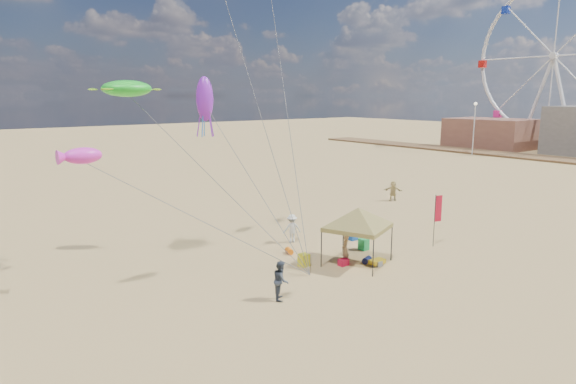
# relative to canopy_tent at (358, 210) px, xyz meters

# --- Properties ---
(ground) EXTENTS (280.00, 280.00, 0.00)m
(ground) POSITION_rel_canopy_tent_xyz_m (-2.81, -0.37, -3.07)
(ground) COLOR tan
(ground) RESTS_ON ground
(canopy_tent) EXTENTS (5.54, 5.54, 3.69)m
(canopy_tent) POSITION_rel_canopy_tent_xyz_m (0.00, 0.00, 0.00)
(canopy_tent) COLOR black
(canopy_tent) RESTS_ON ground
(feather_flag) EXTENTS (0.48, 0.18, 3.28)m
(feather_flag) POSITION_rel_canopy_tent_xyz_m (6.23, -0.69, -0.90)
(feather_flag) COLOR black
(feather_flag) RESTS_ON ground
(cooler_red) EXTENTS (0.54, 0.38, 0.38)m
(cooler_red) POSITION_rel_canopy_tent_xyz_m (-0.81, 0.22, -2.88)
(cooler_red) COLOR red
(cooler_red) RESTS_ON ground
(cooler_blue) EXTENTS (0.54, 0.38, 0.38)m
(cooler_blue) POSITION_rel_canopy_tent_xyz_m (3.11, 3.36, -2.88)
(cooler_blue) COLOR #124494
(cooler_blue) RESTS_ON ground
(bag_navy) EXTENTS (0.69, 0.54, 0.36)m
(bag_navy) POSITION_rel_canopy_tent_xyz_m (0.50, -0.30, -2.89)
(bag_navy) COLOR #0D143C
(bag_navy) RESTS_ON ground
(bag_orange) EXTENTS (0.54, 0.69, 0.36)m
(bag_orange) POSITION_rel_canopy_tent_xyz_m (-1.94, 3.65, -2.89)
(bag_orange) COLOR orange
(bag_orange) RESTS_ON ground
(chair_green) EXTENTS (0.50, 0.50, 0.70)m
(chair_green) POSITION_rel_canopy_tent_xyz_m (2.14, 1.52, -2.72)
(chair_green) COLOR #1B9646
(chair_green) RESTS_ON ground
(chair_yellow) EXTENTS (0.50, 0.50, 0.70)m
(chair_yellow) POSITION_rel_canopy_tent_xyz_m (-2.62, 1.47, -2.72)
(chair_yellow) COLOR yellow
(chair_yellow) RESTS_ON ground
(crate_grey) EXTENTS (0.34, 0.30, 0.28)m
(crate_grey) POSITION_rel_canopy_tent_xyz_m (0.63, -1.05, -2.93)
(crate_grey) COLOR gray
(crate_grey) RESTS_ON ground
(beach_cart) EXTENTS (0.90, 0.50, 0.24)m
(beach_cart) POSITION_rel_canopy_tent_xyz_m (0.70, -0.86, -2.87)
(beach_cart) COLOR gold
(beach_cart) RESTS_ON ground
(person_near_a) EXTENTS (0.72, 0.63, 1.65)m
(person_near_a) POSITION_rel_canopy_tent_xyz_m (-0.49, 0.43, -2.25)
(person_near_a) COLOR tan
(person_near_a) RESTS_ON ground
(person_near_b) EXTENTS (1.09, 1.12, 1.82)m
(person_near_b) POSITION_rel_canopy_tent_xyz_m (-6.29, -1.33, -2.16)
(person_near_b) COLOR #3A4350
(person_near_b) RESTS_ON ground
(person_near_c) EXTENTS (1.34, 1.05, 1.82)m
(person_near_c) POSITION_rel_canopy_tent_xyz_m (-0.32, 5.44, -2.17)
(person_near_c) COLOR silver
(person_near_c) RESTS_ON ground
(person_far_c) EXTENTS (1.41, 1.68, 1.81)m
(person_far_c) POSITION_rel_canopy_tent_xyz_m (14.71, 9.96, -2.17)
(person_far_c) COLOR tan
(person_far_c) RESTS_ON ground
(building_north) EXTENTS (10.00, 14.00, 5.20)m
(building_north) POSITION_rel_canopy_tent_xyz_m (64.19, 29.63, -0.47)
(building_north) COLOR #8C5947
(building_north) RESTS_ON ground
(lamp_north) EXTENTS (0.50, 0.50, 8.25)m
(lamp_north) POSITION_rel_canopy_tent_xyz_m (52.19, 25.63, 2.44)
(lamp_north) COLOR silver
(lamp_north) RESTS_ON ground
(ferris_wheel) EXTENTS (1.12, 27.27, 29.27)m
(ferris_wheel) POSITION_rel_canopy_tent_xyz_m (69.19, 22.22, 11.41)
(ferris_wheel) COLOR silver
(ferris_wheel) RESTS_ON ground
(turtle_kite) EXTENTS (2.99, 2.63, 0.85)m
(turtle_kite) POSITION_rel_canopy_tent_xyz_m (-9.81, 7.14, 6.49)
(turtle_kite) COLOR green
(turtle_kite) RESTS_ON ground
(fish_kite) EXTENTS (1.71, 0.95, 0.73)m
(fish_kite) POSITION_rel_canopy_tent_xyz_m (-13.08, 3.99, 3.55)
(fish_kite) COLOR #F330CC
(fish_kite) RESTS_ON ground
(squid_kite) EXTENTS (1.34, 1.34, 2.63)m
(squid_kite) POSITION_rel_canopy_tent_xyz_m (-4.80, 8.13, 5.94)
(squid_kite) COLOR purple
(squid_kite) RESTS_ON ground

